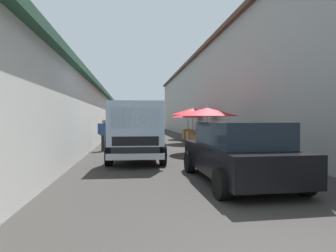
# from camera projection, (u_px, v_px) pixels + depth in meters

# --- Properties ---
(ground) EXTENTS (90.00, 90.00, 0.00)m
(ground) POSITION_uv_depth(u_px,v_px,m) (161.00, 146.00, 15.44)
(ground) COLOR #33302D
(building_left_whitewash) EXTENTS (49.80, 7.50, 3.45)m
(building_left_whitewash) POSITION_uv_depth(u_px,v_px,m) (42.00, 116.00, 16.66)
(building_left_whitewash) COLOR silver
(building_left_whitewash) RESTS_ON ground
(building_right_concrete) EXTENTS (49.80, 7.50, 6.77)m
(building_right_concrete) POSITION_uv_depth(u_px,v_px,m) (261.00, 91.00, 18.54)
(building_right_concrete) COLOR gray
(building_right_concrete) RESTS_ON ground
(fruit_stall_mid_lane) EXTENTS (2.84, 2.84, 2.28)m
(fruit_stall_mid_lane) POSITION_uv_depth(u_px,v_px,m) (193.00, 114.00, 17.08)
(fruit_stall_mid_lane) COLOR #9E9EA3
(fruit_stall_mid_lane) RESTS_ON ground
(fruit_stall_near_left) EXTENTS (2.55, 2.55, 2.18)m
(fruit_stall_near_left) POSITION_uv_depth(u_px,v_px,m) (188.00, 117.00, 20.82)
(fruit_stall_near_left) COLOR #9E9EA3
(fruit_stall_near_left) RESTS_ON ground
(fruit_stall_far_left) EXTENTS (2.82, 2.82, 2.11)m
(fruit_stall_far_left) POSITION_uv_depth(u_px,v_px,m) (206.00, 116.00, 12.19)
(fruit_stall_far_left) COLOR #9E9EA3
(fruit_stall_far_left) RESTS_ON ground
(hatchback_car) EXTENTS (3.93, 1.97, 1.45)m
(hatchback_car) POSITION_uv_depth(u_px,v_px,m) (237.00, 152.00, 6.56)
(hatchback_car) COLOR black
(hatchback_car) RESTS_ON ground
(delivery_truck) EXTENTS (5.00, 2.15, 2.08)m
(delivery_truck) POSITION_uv_depth(u_px,v_px,m) (137.00, 133.00, 9.63)
(delivery_truck) COLOR black
(delivery_truck) RESTS_ON ground
(vendor_by_crates) EXTENTS (0.31, 0.60, 1.52)m
(vendor_by_crates) POSITION_uv_depth(u_px,v_px,m) (104.00, 133.00, 13.13)
(vendor_by_crates) COLOR #232328
(vendor_by_crates) RESTS_ON ground
(parked_scooter) EXTENTS (1.69, 0.48, 1.14)m
(parked_scooter) POSITION_uv_depth(u_px,v_px,m) (115.00, 138.00, 15.67)
(parked_scooter) COLOR black
(parked_scooter) RESTS_ON ground
(plastic_stool) EXTENTS (0.30, 0.30, 0.43)m
(plastic_stool) POSITION_uv_depth(u_px,v_px,m) (196.00, 140.00, 15.59)
(plastic_stool) COLOR red
(plastic_stool) RESTS_ON ground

